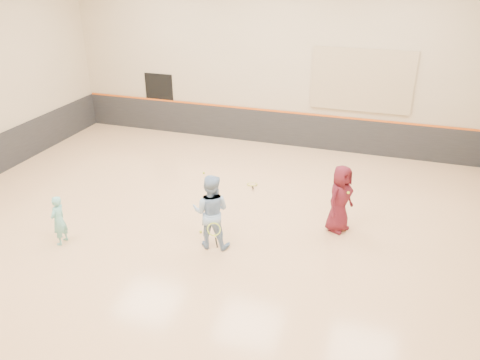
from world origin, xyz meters
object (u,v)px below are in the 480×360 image
(instructor, at_px, (211,212))
(young_man, at_px, (340,199))
(girl, at_px, (59,220))
(spare_racket, at_px, (252,183))

(instructor, xyz_separation_m, young_man, (2.68, 1.62, -0.05))
(girl, relative_size, spare_racket, 1.74)
(girl, height_order, young_man, young_man)
(spare_racket, bearing_deg, instructor, -89.53)
(girl, height_order, spare_racket, girl)
(spare_racket, bearing_deg, young_man, -32.47)
(instructor, height_order, young_man, instructor)
(girl, height_order, instructor, instructor)
(spare_racket, bearing_deg, girl, -127.58)
(instructor, distance_m, spare_racket, 3.45)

